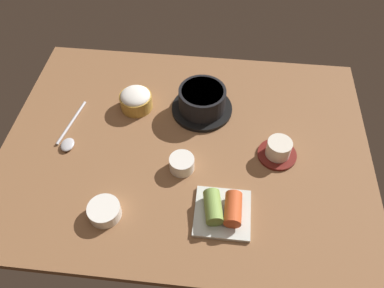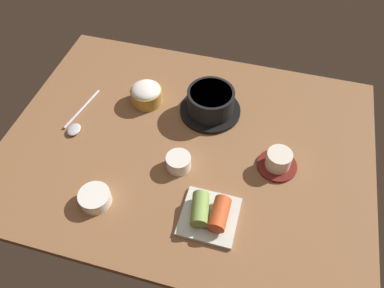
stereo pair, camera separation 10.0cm
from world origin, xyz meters
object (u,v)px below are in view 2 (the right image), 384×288
object	(u,v)px
stone_pot	(211,103)
side_bowl_near	(95,198)
rice_bowl	(146,94)
spoon	(77,122)
banchan_cup_center	(180,162)
tea_cup_with_saucer	(278,161)
kimchi_plate	(210,213)

from	to	relation	value
stone_pot	side_bowl_near	xyz separation A→B (cm)	(-19.77, -36.75, -2.05)
rice_bowl	side_bowl_near	bearing A→B (deg)	-90.64
spoon	side_bowl_near	bearing A→B (deg)	-54.15
rice_bowl	side_bowl_near	distance (cm)	36.00
banchan_cup_center	side_bowl_near	xyz separation A→B (cm)	(-16.88, -15.41, -0.31)
tea_cup_with_saucer	side_bowl_near	bearing A→B (deg)	-151.72
tea_cup_with_saucer	banchan_cup_center	bearing A→B (deg)	-164.42
banchan_cup_center	rice_bowl	bearing A→B (deg)	128.71
rice_bowl	kimchi_plate	bearing A→B (deg)	-50.22
tea_cup_with_saucer	kimchi_plate	distance (cm)	23.40
stone_pot	banchan_cup_center	bearing A→B (deg)	-97.70
rice_bowl	kimchi_plate	xyz separation A→B (cm)	(27.37, -32.87, -1.09)
side_bowl_near	banchan_cup_center	bearing A→B (deg)	42.38
banchan_cup_center	kimchi_plate	bearing A→B (deg)	-48.51
tea_cup_with_saucer	side_bowl_near	size ratio (longest dim) A/B	1.34
stone_pot	kimchi_plate	bearing A→B (deg)	-76.63
stone_pot	banchan_cup_center	xyz separation A→B (cm)	(-2.89, -21.35, -1.74)
kimchi_plate	side_bowl_near	size ratio (longest dim) A/B	1.71
rice_bowl	spoon	size ratio (longest dim) A/B	0.50
rice_bowl	banchan_cup_center	bearing A→B (deg)	-51.29
tea_cup_with_saucer	spoon	xyz separation A→B (cm)	(-57.17, -0.20, -1.78)
stone_pot	rice_bowl	bearing A→B (deg)	-177.69
rice_bowl	spoon	distance (cm)	21.61
stone_pot	kimchi_plate	xyz separation A→B (cm)	(8.00, -33.65, -1.78)
side_bowl_near	kimchi_plate	bearing A→B (deg)	6.37
banchan_cup_center	stone_pot	bearing A→B (deg)	82.30
side_bowl_near	rice_bowl	bearing A→B (deg)	89.36
rice_bowl	side_bowl_near	world-z (taller)	rice_bowl
banchan_cup_center	kimchi_plate	xyz separation A→B (cm)	(10.88, -12.30, -0.04)
stone_pot	banchan_cup_center	size ratio (longest dim) A/B	2.74
rice_bowl	banchan_cup_center	size ratio (longest dim) A/B	1.45
rice_bowl	banchan_cup_center	world-z (taller)	rice_bowl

